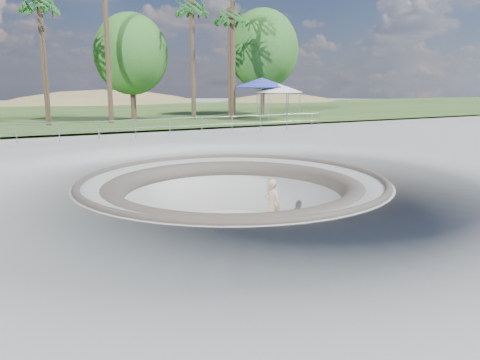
{
  "coord_description": "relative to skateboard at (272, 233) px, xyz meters",
  "views": [
    {
      "loc": [
        -6.91,
        -13.68,
        3.17
      ],
      "look_at": [
        0.39,
        0.25,
        -0.1
      ],
      "focal_mm": 35.0,
      "sensor_mm": 36.0,
      "label": 1
    }
  ],
  "objects": [
    {
      "name": "palm_b",
      "position": [
        -4.68,
        22.06,
        9.99
      ],
      "size": [
        2.6,
        2.6,
        9.3
      ],
      "color": "brown",
      "rests_on": "ground"
    },
    {
      "name": "safety_railing",
      "position": [
        -1.13,
        12.69,
        2.52
      ],
      "size": [
        25.0,
        0.06,
        1.03
      ],
      "color": "gray",
      "rests_on": "ground"
    },
    {
      "name": "skateboard",
      "position": [
        0.0,
        0.0,
        0.0
      ],
      "size": [
        0.89,
        0.45,
        0.09
      ],
      "color": "olive",
      "rests_on": "ground"
    },
    {
      "name": "grass_strip",
      "position": [
        -1.13,
        34.69,
        2.05
      ],
      "size": [
        180.0,
        36.0,
        0.12
      ],
      "color": "#2F5120",
      "rests_on": "ground"
    },
    {
      "name": "bushy_tree_right",
      "position": [
        14.85,
        26.09,
        8.08
      ],
      "size": [
        6.79,
        6.17,
        9.79
      ],
      "color": "brown",
      "rests_on": "ground"
    },
    {
      "name": "canopy_blue",
      "position": [
        11.82,
        21.03,
        5.03
      ],
      "size": [
        6.43,
        6.43,
        3.33
      ],
      "color": "gray",
      "rests_on": "ground"
    },
    {
      "name": "palm_d",
      "position": [
        6.38,
        22.58,
        10.55
      ],
      "size": [
        2.6,
        2.6,
        9.9
      ],
      "color": "brown",
      "rests_on": "ground"
    },
    {
      "name": "bushy_tree_mid",
      "position": [
        2.08,
        24.92,
        7.23
      ],
      "size": [
        5.85,
        5.32,
        8.44
      ],
      "color": "brown",
      "rests_on": "ground"
    },
    {
      "name": "palm_f",
      "position": [
        9.25,
        21.68,
        9.98
      ],
      "size": [
        2.6,
        2.6,
        9.29
      ],
      "color": "brown",
      "rests_on": "ground"
    },
    {
      "name": "skate_bowl",
      "position": [
        -1.13,
        0.69,
        -0.0
      ],
      "size": [
        14.0,
        14.0,
        4.1
      ],
      "color": "#9D9D98",
      "rests_on": "ground"
    },
    {
      "name": "canopy_white",
      "position": [
        12.5,
        19.55,
        4.58
      ],
      "size": [
        5.51,
        5.51,
        2.82
      ],
      "color": "gray",
      "rests_on": "ground"
    },
    {
      "name": "ground",
      "position": [
        -1.13,
        0.69,
        1.83
      ],
      "size": [
        180.0,
        180.0,
        0.0
      ],
      "primitive_type": "plane",
      "color": "#9D9D98",
      "rests_on": "ground"
    },
    {
      "name": "skater",
      "position": [
        -0.0,
        0.0,
        0.94
      ],
      "size": [
        0.6,
        0.76,
        1.85
      ],
      "primitive_type": "imported",
      "rotation": [
        0.0,
        0.0,
        1.82
      ],
      "color": "#CCAF84",
      "rests_on": "skateboard"
    },
    {
      "name": "distant_hills",
      "position": [
        2.65,
        57.87,
        -5.19
      ],
      "size": [
        103.2,
        45.0,
        28.6
      ],
      "color": "olive",
      "rests_on": "ground"
    }
  ]
}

